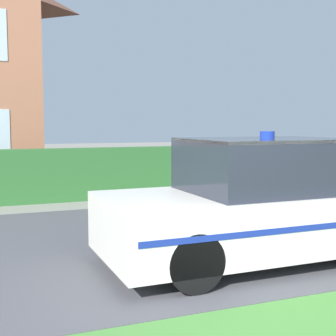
{
  "coord_description": "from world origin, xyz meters",
  "views": [
    {
      "loc": [
        -2.2,
        -3.13,
        1.81
      ],
      "look_at": [
        0.76,
        4.34,
        1.05
      ],
      "focal_mm": 50.0,
      "sensor_mm": 36.0,
      "label": 1
    }
  ],
  "objects": [
    {
      "name": "police_car",
      "position": [
        1.14,
        2.08,
        0.77
      ],
      "size": [
        4.04,
        1.83,
        1.7
      ],
      "rotation": [
        0.0,
        0.0,
        3.15
      ],
      "color": "black",
      "rests_on": "road_strip"
    },
    {
      "name": "road_strip",
      "position": [
        0.0,
        3.68,
        0.01
      ],
      "size": [
        28.0,
        5.82,
        0.01
      ],
      "primitive_type": "cube",
      "color": "#4C4C51",
      "rests_on": "ground"
    },
    {
      "name": "garden_hedge",
      "position": [
        1.09,
        7.94,
        0.62
      ],
      "size": [
        9.76,
        0.58,
        1.23
      ],
      "primitive_type": "cube",
      "color": "#2D662D",
      "rests_on": "ground"
    }
  ]
}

